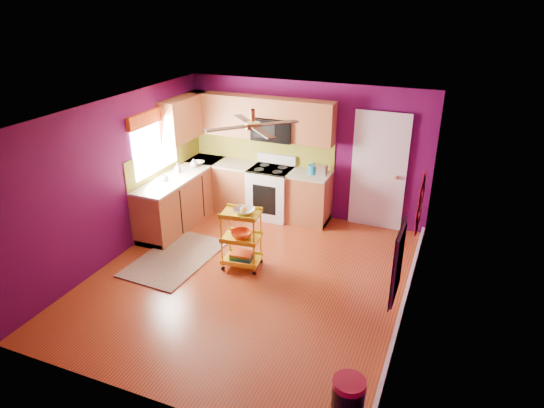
% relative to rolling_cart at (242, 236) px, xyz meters
% --- Properties ---
extents(ground, '(5.00, 5.00, 0.00)m').
position_rel_rolling_cart_xyz_m(ground, '(0.25, -0.27, -0.53)').
color(ground, maroon).
rests_on(ground, ground).
extents(room_envelope, '(4.54, 5.04, 2.52)m').
position_rel_rolling_cart_xyz_m(room_envelope, '(0.28, -0.27, 1.11)').
color(room_envelope, '#4F0940').
rests_on(room_envelope, ground).
extents(lower_cabinets, '(2.81, 2.31, 0.94)m').
position_rel_rolling_cart_xyz_m(lower_cabinets, '(-1.10, 1.54, -0.09)').
color(lower_cabinets, brown).
rests_on(lower_cabinets, ground).
extents(electric_range, '(0.76, 0.66, 1.13)m').
position_rel_rolling_cart_xyz_m(electric_range, '(-0.30, 1.90, -0.04)').
color(electric_range, white).
rests_on(electric_range, ground).
extents(upper_cabinetry, '(2.80, 2.30, 1.26)m').
position_rel_rolling_cart_xyz_m(upper_cabinetry, '(-0.99, 1.90, 1.27)').
color(upper_cabinetry, brown).
rests_on(upper_cabinetry, ground).
extents(left_window, '(0.08, 1.35, 1.08)m').
position_rel_rolling_cart_xyz_m(left_window, '(-1.97, 0.78, 1.21)').
color(left_window, white).
rests_on(left_window, ground).
extents(panel_door, '(0.95, 0.11, 2.15)m').
position_rel_rolling_cart_xyz_m(panel_door, '(1.60, 2.19, 0.50)').
color(panel_door, white).
rests_on(panel_door, ground).
extents(right_wall_art, '(0.04, 2.74, 1.04)m').
position_rel_rolling_cart_xyz_m(right_wall_art, '(2.48, -0.61, 0.92)').
color(right_wall_art, black).
rests_on(right_wall_art, ground).
extents(ceiling_fan, '(1.01, 1.01, 0.26)m').
position_rel_rolling_cart_xyz_m(ceiling_fan, '(0.25, -0.07, 1.76)').
color(ceiling_fan, '#BF8C3F').
rests_on(ceiling_fan, ground).
extents(shag_rug, '(1.12, 1.75, 0.02)m').
position_rel_rolling_cart_xyz_m(shag_rug, '(-1.10, -0.19, -0.52)').
color(shag_rug, '#321A10').
rests_on(shag_rug, ground).
extents(rolling_cart, '(0.61, 0.48, 1.03)m').
position_rel_rolling_cart_xyz_m(rolling_cart, '(0.00, 0.00, 0.00)').
color(rolling_cart, yellow).
rests_on(rolling_cart, ground).
extents(trash_can, '(0.38, 0.39, 0.61)m').
position_rel_rolling_cart_xyz_m(trash_can, '(2.24, -2.36, -0.22)').
color(trash_can, black).
rests_on(trash_can, ground).
extents(teal_kettle, '(0.18, 0.18, 0.21)m').
position_rel_rolling_cart_xyz_m(teal_kettle, '(0.49, 1.94, 0.50)').
color(teal_kettle, '#147298').
rests_on(teal_kettle, lower_cabinets).
extents(toaster, '(0.22, 0.15, 0.18)m').
position_rel_rolling_cart_xyz_m(toaster, '(0.63, 1.95, 0.50)').
color(toaster, beige).
rests_on(toaster, lower_cabinets).
extents(soap_bottle_a, '(0.08, 0.08, 0.17)m').
position_rel_rolling_cart_xyz_m(soap_bottle_a, '(-1.76, 1.08, 0.50)').
color(soap_bottle_a, '#EA3F72').
rests_on(soap_bottle_a, lower_cabinets).
extents(soap_bottle_b, '(0.13, 0.13, 0.16)m').
position_rel_rolling_cart_xyz_m(soap_bottle_b, '(-1.64, 1.42, 0.49)').
color(soap_bottle_b, white).
rests_on(soap_bottle_b, lower_cabinets).
extents(counter_dish, '(0.24, 0.24, 0.06)m').
position_rel_rolling_cart_xyz_m(counter_dish, '(-1.65, 1.58, 0.44)').
color(counter_dish, white).
rests_on(counter_dish, lower_cabinets).
extents(counter_cup, '(0.13, 0.13, 0.10)m').
position_rel_rolling_cart_xyz_m(counter_cup, '(-1.75, 0.64, 0.46)').
color(counter_cup, white).
rests_on(counter_cup, lower_cabinets).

